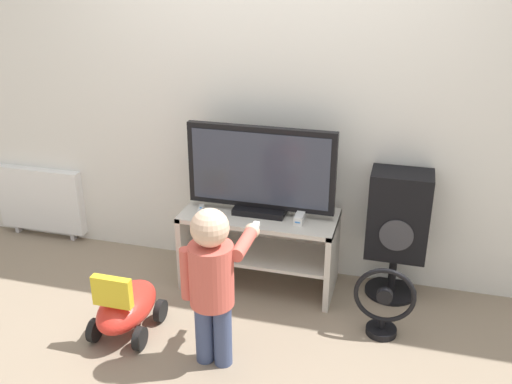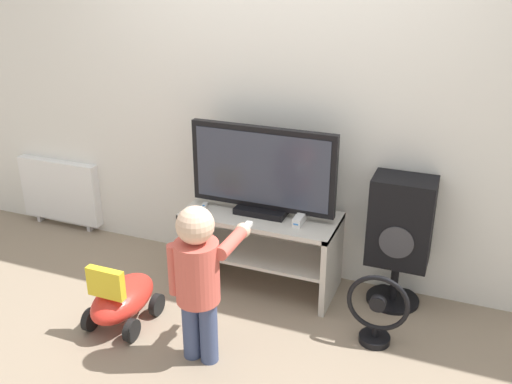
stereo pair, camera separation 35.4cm
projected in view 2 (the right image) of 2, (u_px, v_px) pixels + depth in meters
ground_plane at (248, 301)px, 3.71m from camera, size 16.00×16.00×0.00m
wall_back at (279, 86)px, 3.66m from camera, size 10.00×0.06×2.60m
tv_stand at (261, 239)px, 3.77m from camera, size 1.01×0.45×0.53m
television at (262, 172)px, 3.60m from camera, size 0.96×0.20×0.58m
game_console at (300, 219)px, 3.56m from camera, size 0.05×0.16×0.05m
remote_primary at (204, 207)px, 3.77m from camera, size 0.07×0.13×0.03m
child at (199, 272)px, 2.99m from camera, size 0.35×0.51×0.93m
speaker_tower at (401, 225)px, 3.50m from camera, size 0.38×0.34×0.86m
floor_fan at (377, 312)px, 3.25m from camera, size 0.36×0.18×0.44m
ride_on_toy at (122, 299)px, 3.43m from camera, size 0.33×0.51×0.45m
radiator at (60, 191)px, 4.61m from camera, size 0.72×0.08×0.57m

